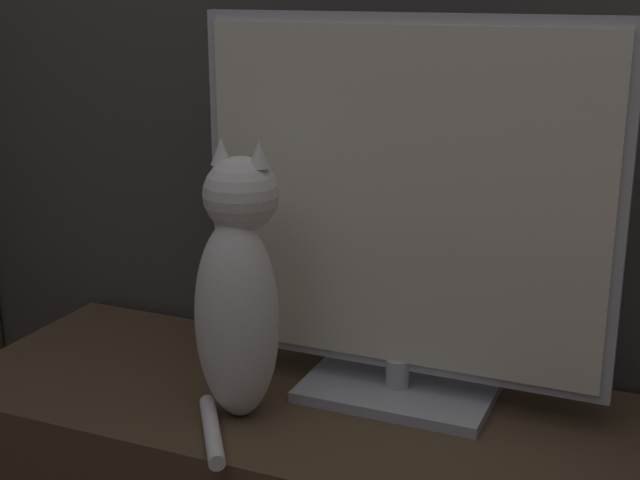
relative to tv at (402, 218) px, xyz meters
The scene contains 2 objects.
tv is the anchor object (origin of this frame).
cat 0.31m from the tv, 143.48° to the right, with size 0.15×0.28×0.49m.
Camera 1 is at (0.55, -0.44, 1.23)m, focal length 50.00 mm.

